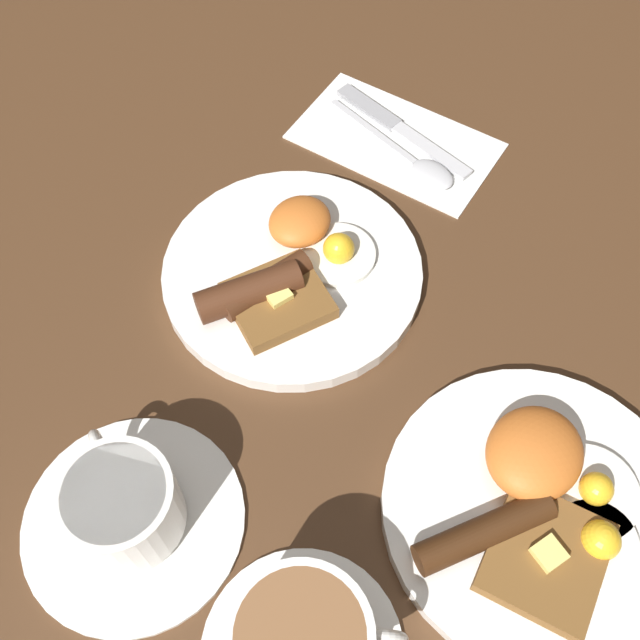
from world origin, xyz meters
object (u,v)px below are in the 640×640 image
object	(u,v)px
spoon	(419,165)
teacup_near	(126,510)
breakfast_plate_far	(539,506)
knife	(395,125)
breakfast_plate_near	(290,271)

from	to	relation	value
spoon	teacup_near	bearing A→B (deg)	-76.60
breakfast_plate_far	spoon	size ratio (longest dim) A/B	1.40
knife	spoon	xyz separation A→B (m)	(0.03, 0.05, 0.00)
breakfast_plate_far	knife	world-z (taller)	breakfast_plate_far
breakfast_plate_near	knife	distance (m)	0.22
teacup_near	spoon	world-z (taller)	teacup_near
breakfast_plate_near	spoon	size ratio (longest dim) A/B	1.40
knife	breakfast_plate_near	bearing A→B (deg)	-73.37
breakfast_plate_near	spoon	world-z (taller)	breakfast_plate_near
breakfast_plate_near	teacup_near	distance (m)	0.25
breakfast_plate_far	teacup_near	distance (m)	0.31
breakfast_plate_far	teacup_near	world-z (taller)	teacup_near
knife	spoon	distance (m)	0.06
teacup_near	breakfast_plate_near	bearing A→B (deg)	-168.20
breakfast_plate_far	spoon	xyz separation A→B (m)	(-0.23, -0.27, -0.01)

